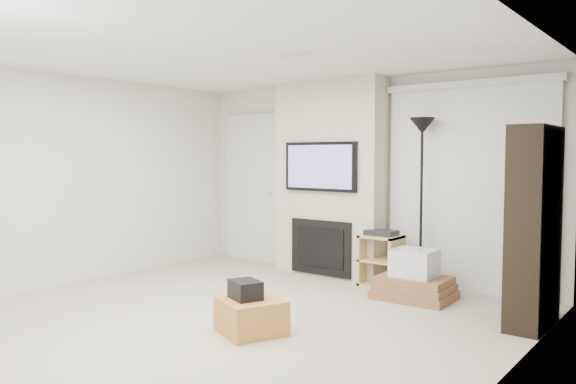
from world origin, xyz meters
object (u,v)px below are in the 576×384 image
Objects in this scene: box_stack at (414,280)px; bookshelf at (534,227)px; ottoman at (251,316)px; av_stand at (381,256)px; floor_lamp at (422,154)px.

bookshelf reaches higher than box_stack.
box_stack reaches higher than ottoman.
av_stand is 0.70m from box_stack.
ottoman is at bearing -137.54° from bookshelf.
av_stand is at bearing 89.37° from ottoman.
ottoman is at bearing -107.43° from box_stack.
floor_lamp is 1.71m from bookshelf.
bookshelf is (1.25, -0.24, 0.70)m from box_stack.
ottoman is 0.61× the size of box_stack.
floor_lamp is 1.29m from av_stand.
av_stand is 0.81× the size of box_stack.
ottoman is 2.30m from av_stand.
box_stack is 1.45m from bookshelf.
av_stand is (-0.43, -0.14, -1.20)m from floor_lamp.
floor_lamp is 1.09× the size of bookshelf.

